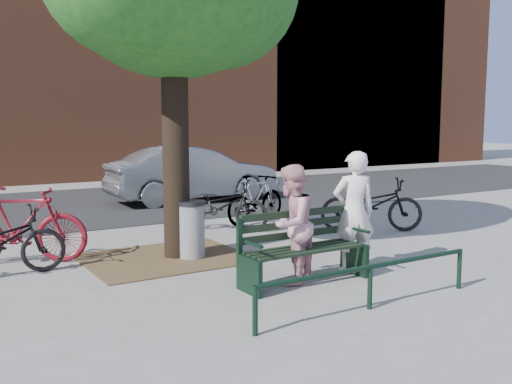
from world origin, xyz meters
TOP-DOWN VIEW (x-y plane):
  - ground at (0.00, 0.00)m, footprint 90.00×90.00m
  - dirt_pit at (-1.00, 2.20)m, footprint 2.40×2.00m
  - road at (0.00, 8.50)m, footprint 40.00×7.00m
  - townhouse_row at (0.17, 16.00)m, footprint 45.00×4.00m
  - park_bench at (-0.00, 0.08)m, footprint 1.74×0.54m
  - guard_railing at (0.00, -1.20)m, footprint 3.06×0.06m
  - person_left at (0.95, 0.15)m, footprint 0.71×0.57m
  - person_right at (-0.15, 0.10)m, footprint 0.94×0.89m
  - litter_bin at (-0.65, 2.00)m, footprint 0.43×0.43m
  - bicycle_b at (-2.92, 3.03)m, footprint 1.98×1.26m
  - bicycle_c at (0.78, 3.73)m, footprint 1.79×1.74m
  - bicycle_d at (1.80, 4.10)m, footprint 1.74×0.94m
  - bicycle_e at (3.22, 2.20)m, footprint 1.97×1.63m
  - parked_car at (2.09, 7.65)m, footprint 4.44×1.68m

SIDE VIEW (x-z plane):
  - ground at x=0.00m, z-range 0.00..0.00m
  - road at x=0.00m, z-range 0.00..0.01m
  - dirt_pit at x=-1.00m, z-range 0.00..0.02m
  - guard_railing at x=0.00m, z-range 0.15..0.66m
  - litter_bin at x=-0.65m, z-range 0.01..0.89m
  - park_bench at x=0.00m, z-range -0.01..0.97m
  - bicycle_c at x=0.78m, z-range 0.00..0.97m
  - bicycle_d at x=1.80m, z-range 0.00..1.01m
  - bicycle_e at x=3.22m, z-range 0.00..1.01m
  - bicycle_b at x=-2.92m, z-range 0.00..1.15m
  - parked_car at x=2.09m, z-range 0.00..1.45m
  - person_right at x=-0.15m, z-range 0.00..1.54m
  - person_left at x=0.95m, z-range 0.00..1.68m
  - townhouse_row at x=0.17m, z-range -0.75..13.25m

